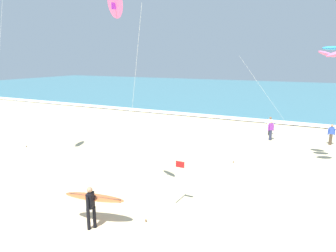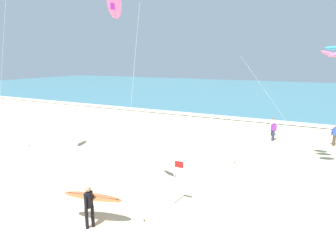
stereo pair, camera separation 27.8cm
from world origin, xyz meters
name	(u,v)px [view 1 (the left image)]	position (x,y,z in m)	size (l,w,h in m)	color
ocean_water	(274,92)	(0.00, 55.22, 0.04)	(160.00, 60.00, 0.08)	teal
shoreline_foam	(243,119)	(0.00, 25.52, 0.09)	(160.00, 1.78, 0.01)	white
surfer_trailing	(93,201)	(-0.94, 2.33, 1.05)	(2.47, 1.22, 1.71)	black
kite_arc_cobalt_mid	(331,52)	(6.99, 12.87, 6.72)	(5.50, 2.33, 7.04)	pink
kite_delta_rose_far	(116,3)	(-0.87, 4.25, 8.42)	(2.24, 1.24, 9.05)	pink
bystander_white_top	(270,126)	(3.40, 19.95, 0.81)	(0.44, 0.32, 1.59)	black
bystander_purple_top	(271,130)	(3.66, 18.27, 0.81)	(0.42, 0.33, 1.59)	#2D334C
bystander_blue_top	(331,134)	(7.93, 18.91, 0.81)	(0.50, 0.22, 1.59)	#4C3D2D
lifeguard_flag	(177,177)	(1.22, 5.34, 1.27)	(0.44, 0.05, 2.10)	silver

